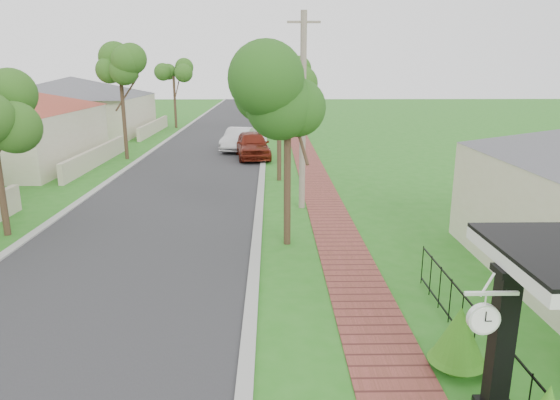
% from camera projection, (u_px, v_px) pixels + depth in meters
% --- Properties ---
extents(ground, '(160.00, 160.00, 0.00)m').
position_uv_depth(ground, '(208.00, 381.00, 8.68)').
color(ground, '#26701A').
rests_on(ground, ground).
extents(road, '(7.00, 120.00, 0.02)m').
position_uv_depth(road, '(198.00, 165.00, 27.95)').
color(road, '#28282B').
rests_on(road, ground).
extents(kerb_right, '(0.30, 120.00, 0.10)m').
position_uv_depth(kerb_right, '(263.00, 165.00, 28.01)').
color(kerb_right, '#9E9E99').
rests_on(kerb_right, ground).
extents(kerb_left, '(0.30, 120.00, 0.10)m').
position_uv_depth(kerb_left, '(133.00, 165.00, 27.89)').
color(kerb_left, '#9E9E99').
rests_on(kerb_left, ground).
extents(sidewalk, '(1.50, 120.00, 0.03)m').
position_uv_depth(sidewalk, '(309.00, 165.00, 28.06)').
color(sidewalk, brown).
rests_on(sidewalk, ground).
extents(porch_post, '(0.48, 0.48, 2.52)m').
position_uv_depth(porch_post, '(500.00, 354.00, 7.50)').
color(porch_post, black).
rests_on(porch_post, ground).
extents(picket_fence, '(0.03, 8.02, 1.00)m').
position_uv_depth(picket_fence, '(490.00, 351.00, 8.63)').
color(picket_fence, black).
rests_on(picket_fence, ground).
extents(street_trees, '(10.70, 37.65, 5.89)m').
position_uv_depth(street_trees, '(211.00, 79.00, 33.40)').
color(street_trees, '#382619').
rests_on(street_trees, ground).
extents(far_house_grey, '(15.56, 15.56, 4.60)m').
position_uv_depth(far_house_grey, '(74.00, 105.00, 40.67)').
color(far_house_grey, beige).
rests_on(far_house_grey, ground).
extents(parked_car_red, '(2.48, 4.88, 1.59)m').
position_uv_depth(parked_car_red, '(252.00, 145.00, 29.86)').
color(parked_car_red, maroon).
rests_on(parked_car_red, ground).
extents(parked_car_white, '(2.32, 4.58, 1.44)m').
position_uv_depth(parked_car_white, '(239.00, 139.00, 32.72)').
color(parked_car_white, silver).
rests_on(parked_car_white, ground).
extents(near_tree, '(2.22, 2.22, 5.71)m').
position_uv_depth(near_tree, '(288.00, 94.00, 14.30)').
color(near_tree, '#382619').
rests_on(near_tree, ground).
extents(utility_pole, '(1.20, 0.24, 7.25)m').
position_uv_depth(utility_pole, '(303.00, 112.00, 18.50)').
color(utility_pole, gray).
rests_on(utility_pole, ground).
extents(station_clock, '(0.75, 0.13, 0.63)m').
position_uv_depth(station_clock, '(484.00, 317.00, 6.89)').
color(station_clock, white).
rests_on(station_clock, ground).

